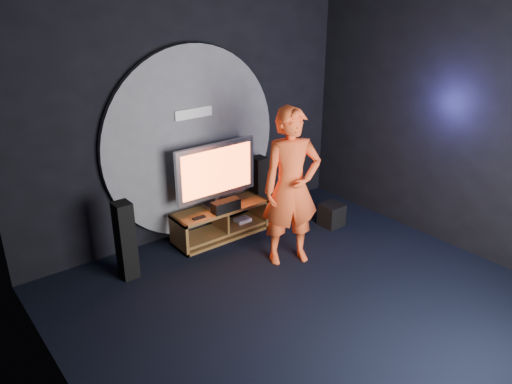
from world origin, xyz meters
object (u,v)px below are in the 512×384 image
Objects in this scene: subwoofer at (332,215)px; media_console at (221,224)px; tv at (216,172)px; player at (291,187)px; tower_speaker_right at (259,189)px; tower_speaker_left at (126,241)px.

media_console is at bearing 154.50° from subwoofer.
tv is 1.17m from player.
media_console is 1.39× the size of tower_speaker_right.
player is at bearing -109.93° from tower_speaker_right.
subwoofer is at bearing -49.86° from tower_speaker_right.
tower_speaker_right reaches higher than subwoofer.
media_console is at bearing 6.54° from tower_speaker_left.
subwoofer is at bearing -10.32° from tower_speaker_left.
player is at bearing -26.00° from tower_speaker_left.
tv is at bearing -175.66° from tower_speaker_right.
tv reaches higher than tower_speaker_left.
tower_speaker_right is at bearing 92.93° from player.
subwoofer is (1.47, -0.70, -0.03)m from media_console.
tv is (-0.01, 0.07, 0.74)m from media_console.
media_console is 1.39× the size of tower_speaker_left.
player reaches higher than tower_speaker_left.
tower_speaker_left is at bearing -173.46° from media_console.
tv is 1.54m from tower_speaker_left.
tower_speaker_left is 2.97× the size of subwoofer.
subwoofer is 0.17× the size of player.
tower_speaker_right is 2.97× the size of subwoofer.
tower_speaker_left is 1.00× the size of tower_speaker_right.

